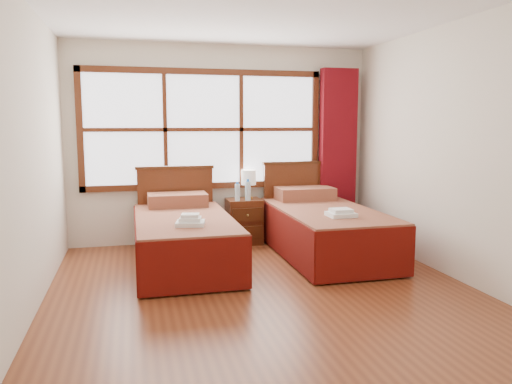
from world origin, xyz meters
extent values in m
plane|color=brown|center=(0.00, 0.00, 0.00)|extent=(4.50, 4.50, 0.00)
plane|color=white|center=(0.00, 0.00, 2.60)|extent=(4.50, 4.50, 0.00)
plane|color=silver|center=(0.00, 2.25, 1.30)|extent=(4.00, 0.00, 4.00)
plane|color=silver|center=(-2.00, 0.00, 1.30)|extent=(0.00, 4.50, 4.50)
plane|color=silver|center=(2.00, 0.00, 1.30)|extent=(0.00, 4.50, 4.50)
cube|color=white|center=(-0.25, 2.22, 1.50)|extent=(3.00, 0.02, 1.40)
cube|color=#522511|center=(-0.25, 2.20, 0.76)|extent=(3.16, 0.06, 0.08)
cube|color=#522511|center=(-0.25, 2.20, 2.24)|extent=(3.16, 0.06, 0.08)
cube|color=#522511|center=(-1.79, 2.20, 1.50)|extent=(0.08, 0.06, 1.56)
cube|color=#522511|center=(1.29, 2.20, 1.50)|extent=(0.08, 0.06, 1.56)
cube|color=#522511|center=(-0.75, 2.20, 1.50)|extent=(0.05, 0.05, 1.40)
cube|color=#522511|center=(0.25, 2.20, 1.50)|extent=(0.05, 0.05, 1.40)
cube|color=#522511|center=(-0.25, 2.20, 1.50)|extent=(3.00, 0.05, 0.05)
cube|color=maroon|center=(1.60, 2.11, 1.17)|extent=(0.50, 0.16, 2.30)
cube|color=#43210E|center=(-0.64, 1.13, 0.15)|extent=(0.93, 1.85, 0.30)
cube|color=#61100D|center=(-0.64, 1.13, 0.43)|extent=(1.04, 2.05, 0.25)
cube|color=#65110A|center=(-1.16, 1.13, 0.28)|extent=(0.03, 2.05, 0.51)
cube|color=#65110A|center=(-0.12, 1.13, 0.28)|extent=(0.03, 2.05, 0.51)
cube|color=#65110A|center=(-0.64, 0.11, 0.28)|extent=(1.04, 0.03, 0.51)
cube|color=#61100D|center=(-0.64, 1.87, 0.63)|extent=(0.72, 0.42, 0.16)
cube|color=#522511|center=(-0.64, 2.14, 0.50)|extent=(0.97, 0.06, 1.01)
cube|color=#43210E|center=(-0.64, 2.14, 1.02)|extent=(1.01, 0.08, 0.04)
cube|color=#43210E|center=(1.05, 1.13, 0.16)|extent=(0.95, 1.91, 0.31)
cube|color=#61100D|center=(1.05, 1.13, 0.44)|extent=(1.07, 2.11, 0.26)
cube|color=#65110A|center=(0.52, 1.13, 0.28)|extent=(0.03, 2.11, 0.53)
cube|color=#65110A|center=(1.58, 1.13, 0.28)|extent=(0.03, 2.11, 0.53)
cube|color=#65110A|center=(1.05, 0.08, 0.28)|extent=(1.07, 0.03, 0.53)
cube|color=#61100D|center=(1.05, 1.90, 0.65)|extent=(0.75, 0.43, 0.17)
cube|color=#522511|center=(1.05, 2.14, 0.52)|extent=(0.99, 0.06, 1.04)
cube|color=#43210E|center=(1.05, 2.14, 1.05)|extent=(1.04, 0.08, 0.04)
cube|color=#522511|center=(0.24, 2.00, 0.30)|extent=(0.44, 0.39, 0.59)
cube|color=#43210E|center=(0.24, 1.79, 0.18)|extent=(0.39, 0.02, 0.18)
cube|color=#43210E|center=(0.24, 1.79, 0.41)|extent=(0.39, 0.02, 0.18)
sphere|color=olive|center=(0.24, 1.77, 0.18)|extent=(0.03, 0.03, 0.03)
sphere|color=olive|center=(0.24, 1.77, 0.41)|extent=(0.03, 0.03, 0.03)
cube|color=white|center=(-0.62, 0.64, 0.58)|extent=(0.33, 0.30, 0.04)
cube|color=white|center=(-0.62, 0.64, 0.62)|extent=(0.25, 0.23, 0.04)
cube|color=white|center=(-0.62, 0.64, 0.65)|extent=(0.20, 0.18, 0.04)
cube|color=white|center=(1.02, 0.64, 0.59)|extent=(0.29, 0.26, 0.05)
cube|color=white|center=(1.02, 0.64, 0.64)|extent=(0.22, 0.19, 0.04)
cylinder|color=gold|center=(0.31, 2.04, 0.60)|extent=(0.12, 0.12, 0.02)
cylinder|color=gold|center=(0.31, 2.04, 0.69)|extent=(0.03, 0.03, 0.16)
cylinder|color=white|center=(0.31, 2.04, 0.87)|extent=(0.19, 0.19, 0.19)
cylinder|color=#C2E8FA|center=(0.13, 1.88, 0.70)|extent=(0.07, 0.07, 0.22)
cylinder|color=blue|center=(0.13, 1.88, 0.82)|extent=(0.03, 0.03, 0.03)
cylinder|color=#C2E8FA|center=(0.27, 1.88, 0.71)|extent=(0.07, 0.07, 0.24)
cylinder|color=blue|center=(0.27, 1.88, 0.85)|extent=(0.04, 0.04, 0.03)
camera|label=1|loc=(-1.18, -4.34, 1.58)|focal=35.00mm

